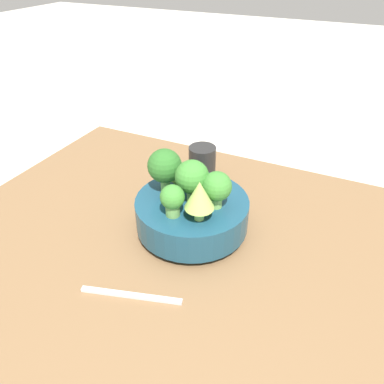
# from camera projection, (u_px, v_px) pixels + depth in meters

# --- Properties ---
(ground_plane) EXTENTS (6.00, 6.00, 0.00)m
(ground_plane) POSITION_uv_depth(u_px,v_px,m) (177.00, 250.00, 0.81)
(ground_plane) COLOR beige
(table) EXTENTS (1.00, 0.80, 0.03)m
(table) POSITION_uv_depth(u_px,v_px,m) (177.00, 244.00, 0.80)
(table) COLOR brown
(table) RESTS_ON ground_plane
(bowl) EXTENTS (0.24, 0.24, 0.08)m
(bowl) POSITION_uv_depth(u_px,v_px,m) (192.00, 213.00, 0.78)
(bowl) COLOR navy
(bowl) RESTS_ON table
(romanesco_piece_far) EXTENTS (0.05, 0.05, 0.08)m
(romanesco_piece_far) POSITION_uv_depth(u_px,v_px,m) (178.00, 167.00, 0.79)
(romanesco_piece_far) COLOR #6BA34C
(romanesco_piece_far) RESTS_ON bowl
(broccoli_floret_right) EXTENTS (0.06, 0.06, 0.08)m
(broccoli_floret_right) POSITION_uv_depth(u_px,v_px,m) (217.00, 187.00, 0.72)
(broccoli_floret_right) COLOR #7AB256
(broccoli_floret_right) RESTS_ON bowl
(romanesco_piece_near) EXTENTS (0.06, 0.06, 0.08)m
(romanesco_piece_near) POSITION_uv_depth(u_px,v_px,m) (199.00, 196.00, 0.68)
(romanesco_piece_near) COLOR #7AB256
(romanesco_piece_near) RESTS_ON bowl
(broccoli_floret_left) EXTENTS (0.07, 0.07, 0.10)m
(broccoli_floret_left) POSITION_uv_depth(u_px,v_px,m) (165.00, 166.00, 0.76)
(broccoli_floret_left) COLOR #6BA34C
(broccoli_floret_left) RESTS_ON bowl
(broccoli_floret_center) EXTENTS (0.07, 0.07, 0.09)m
(broccoli_floret_center) POSITION_uv_depth(u_px,v_px,m) (192.00, 178.00, 0.74)
(broccoli_floret_center) COLOR #609347
(broccoli_floret_center) RESTS_ON bowl
(broccoli_floret_front) EXTENTS (0.05, 0.05, 0.07)m
(broccoli_floret_front) POSITION_uv_depth(u_px,v_px,m) (172.00, 199.00, 0.70)
(broccoli_floret_front) COLOR #609347
(broccoli_floret_front) RESTS_ON bowl
(cup) EXTENTS (0.07, 0.07, 0.09)m
(cup) POSITION_uv_depth(u_px,v_px,m) (202.00, 164.00, 0.95)
(cup) COLOR black
(cup) RESTS_ON table
(fork) EXTENTS (0.18, 0.06, 0.01)m
(fork) POSITION_uv_depth(u_px,v_px,m) (129.00, 294.00, 0.66)
(fork) COLOR silver
(fork) RESTS_ON table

